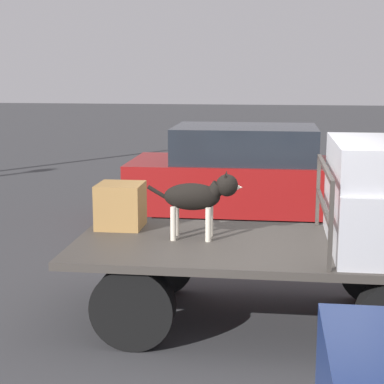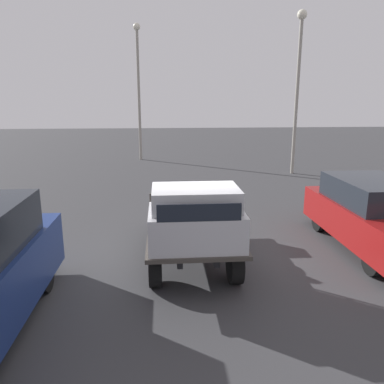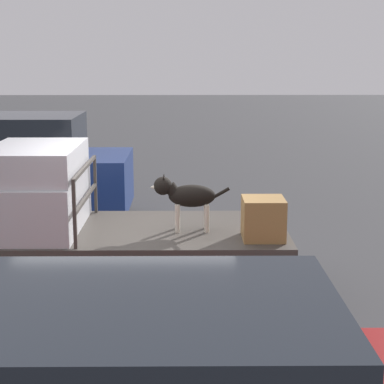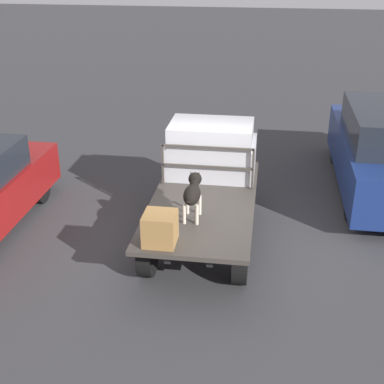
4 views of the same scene
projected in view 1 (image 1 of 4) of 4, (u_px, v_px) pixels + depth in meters
The scene contains 6 objects.
ground_plane at pixel (264, 322), 6.71m from camera, with size 80.00×80.00×0.00m, color #38383A.
flatbed_truck at pixel (265, 266), 6.59m from camera, with size 3.94×1.86×0.86m.
truck_headboard at pixel (324, 193), 6.37m from camera, with size 0.04×1.74×0.81m.
dog at pixel (201, 196), 6.63m from camera, with size 1.00×0.28×0.72m.
cargo_crate at pixel (121, 206), 7.15m from camera, with size 0.50×0.50×0.50m.
parked_sedan at pixel (254, 175), 10.87m from camera, with size 4.31×1.80×1.65m.
Camera 1 is at (0.05, -6.37, 2.62)m, focal length 60.00 mm.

